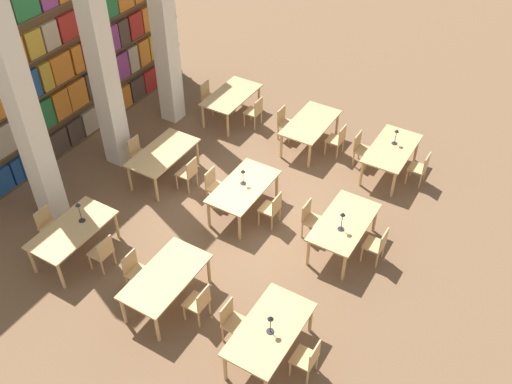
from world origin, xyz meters
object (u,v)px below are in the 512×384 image
chair_8 (272,208)px  chair_11 (285,122)px  chair_10 (337,139)px  reading_table_7 (163,155)px  chair_0 (308,358)px  desk_lamp_4 (79,209)px  pillar_left (20,100)px  reading_table_5 (311,125)px  chair_12 (103,252)px  chair_15 (138,153)px  desk_lamp_2 (396,134)px  chair_1 (232,321)px  desk_lamp_0 (270,322)px  chair_7 (136,271)px  chair_5 (361,148)px  pillar_right (163,17)px  chair_13 (49,225)px  chair_14 (188,173)px  reading_table_0 (270,331)px  chair_3 (311,219)px  reading_table_8 (231,97)px  desk_lamp_1 (342,218)px  chair_4 (420,168)px  chair_17 (209,96)px  reading_table_4 (244,188)px  desk_lamp_3 (243,174)px  pillar_center (100,54)px  chair_6 (199,302)px  reading_table_6 (73,231)px  reading_table_2 (392,151)px  reading_table_1 (344,224)px  chair_2 (377,245)px  chair_16 (255,111)px

chair_8 → chair_11: size_ratio=1.00×
chair_10 → reading_table_7: bearing=132.9°
chair_0 → desk_lamp_4: size_ratio=1.75×
pillar_left → reading_table_5: bearing=-36.6°
chair_12 → chair_15: bearing=27.3°
desk_lamp_2 → chair_1: bearing=173.7°
desk_lamp_0 → reading_table_5: size_ratio=0.23×
chair_7 → pillar_left: bearing=-103.5°
chair_5 → chair_15: (-3.04, 4.72, 0.00)m
pillar_right → chair_13: bearing=-172.3°
chair_0 → chair_14: bearing=57.1°
reading_table_0 → reading_table_5: size_ratio=1.00×
chair_3 → chair_5: bearing=-178.7°
chair_11 → reading_table_8: chair_11 is taller
desk_lamp_1 → chair_3: bearing=72.4°
chair_4 → chair_1: bearing=166.4°
chair_12 → chair_17: bearing=14.3°
reading_table_0 → chair_10: (6.15, 1.51, -0.21)m
chair_10 → reading_table_4: bearing=163.5°
desk_lamp_3 → chair_15: size_ratio=0.46×
chair_12 → chair_13: 1.54m
chair_4 → desk_lamp_3: 4.42m
pillar_left → reading_table_4: bearing=-59.3°
pillar_center → chair_6: 6.16m
chair_5 → chair_10: 0.68m
chair_4 → reading_table_4: bearing=134.3°
pillar_left → reading_table_6: 2.85m
chair_3 → chair_11: size_ratio=1.00×
reading_table_2 → desk_lamp_4: bearing=141.1°
chair_7 → chair_17: 6.67m
reading_table_6 → chair_13: 0.80m
reading_table_4 → chair_0: bearing=-133.8°
desk_lamp_1 → chair_8: desk_lamp_1 is taller
chair_1 → reading_table_6: chair_1 is taller
reading_table_0 → desk_lamp_1: 2.92m
chair_6 → reading_table_5: bearing=6.9°
chair_0 → desk_lamp_3: (3.12, 3.24, 0.56)m
desk_lamp_3 → chair_17: desk_lamp_3 is taller
chair_7 → chair_6: bearing=90.0°
chair_8 → reading_table_6: chair_8 is taller
chair_5 → chair_7: size_ratio=1.00×
desk_lamp_0 → desk_lamp_2: 6.39m
reading_table_0 → reading_table_2: same height
chair_1 → desk_lamp_0: (-0.04, -0.81, 0.58)m
reading_table_1 → chair_7: size_ratio=2.07×
chair_2 → chair_16: size_ratio=1.00×
pillar_right → chair_6: pillar_right is taller
desk_lamp_2 → chair_14: desk_lamp_2 is taller
desk_lamp_3 → desk_lamp_4: bearing=140.7°
desk_lamp_1 → chair_11: desk_lamp_1 is taller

